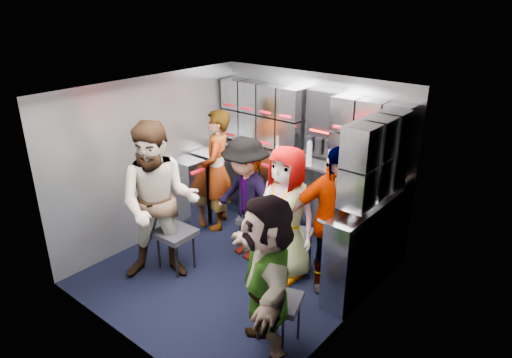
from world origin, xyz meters
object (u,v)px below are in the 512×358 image
Objects in this scene: jump_seat_mid_left at (255,220)px; attendant_arc_a at (159,203)px; attendant_arc_b at (246,199)px; attendant_arc_e at (267,278)px; attendant_standing at (217,171)px; jump_seat_mid_right at (338,248)px; jump_seat_center at (295,237)px; jump_seat_near_left at (175,235)px; jump_seat_near_right at (279,303)px; attendant_arc_c at (286,214)px; attendant_arc_d at (332,220)px.

attendant_arc_a reaches higher than jump_seat_mid_left.
attendant_arc_e is (1.20, -1.12, 0.02)m from attendant_arc_b.
attendant_arc_b is (0.79, -0.33, -0.06)m from attendant_standing.
jump_seat_mid_left reaches higher than jump_seat_mid_right.
attendant_standing is (-1.40, 0.18, 0.41)m from jump_seat_center.
attendant_arc_a reaches higher than attendant_arc_b.
jump_seat_near_left reaches higher than jump_seat_near_right.
jump_seat_near_left is at bearing -146.71° from attendant_arc_c.
attendant_arc_d is at bearing 28.24° from jump_seat_near_left.
jump_seat_center is at bearing 118.39° from jump_seat_near_right.
jump_seat_near_left is 1.19m from attendant_standing.
attendant_arc_b is 0.98× the size of attendant_arc_e.
attendant_arc_d reaches higher than attendant_arc_b.
jump_seat_near_right is at bearing 22.97° from attendant_standing.
attendant_arc_b is (-1.20, 0.94, 0.35)m from jump_seat_near_right.
attendant_standing reaches higher than attendant_arc_e.
attendant_standing is at bearing 164.53° from attendant_arc_c.
jump_seat_near_left is 1.37m from jump_seat_center.
jump_seat_mid_left is at bearing -175.39° from jump_seat_mid_right.
attendant_arc_b is at bearing 145.46° from attendant_arc_d.
jump_seat_mid_right is 0.29× the size of attendant_standing.
jump_seat_near_right is (0.59, -1.09, 0.00)m from jump_seat_center.
attendant_arc_e is (0.59, -1.27, 0.37)m from jump_seat_center.
attendant_standing is (-0.79, 0.15, 0.41)m from jump_seat_mid_left.
jump_seat_near_left is 1.06× the size of jump_seat_mid_right.
jump_seat_mid_right is 1.44m from attendant_arc_e.
attendant_arc_c is (-0.59, 0.91, 0.36)m from jump_seat_near_right.
jump_seat_center is at bearing 48.21° from attendant_standing.
jump_seat_mid_left reaches higher than jump_seat_center.
jump_seat_center is 0.99× the size of jump_seat_near_right.
jump_seat_near_left is 0.31× the size of attendant_arc_d.
jump_seat_center is 0.30× the size of attendant_arc_d.
attendant_arc_d is at bearing 15.80° from attendant_arc_b.
attendant_arc_c is at bearing -90.00° from jump_seat_center.
jump_seat_mid_left is 0.33× the size of attendant_arc_b.
jump_seat_near_left reaches higher than jump_seat_mid_left.
attendant_standing is 1.01× the size of attendant_arc_d.
attendant_arc_b is at bearing 32.68° from attendant_standing.
jump_seat_near_left is at bearing 169.09° from attendant_arc_d.
attendant_arc_a reaches higher than jump_seat_center.
attendant_arc_d is (1.55, 0.83, 0.37)m from jump_seat_near_left.
attendant_arc_a is (-0.43, -1.10, 0.50)m from jump_seat_mid_left.
attendant_arc_b reaches higher than jump_seat_near_left.
jump_seat_center is 0.65m from attendant_arc_d.
jump_seat_mid_left is 0.32× the size of attendant_arc_e.
attendant_arc_b reaches higher than jump_seat_center.
attendant_arc_d reaches higher than attendant_arc_c.
jump_seat_center is 0.31× the size of attendant_arc_e.
jump_seat_mid_left is 1.19m from attendant_arc_d.
attendant_arc_c is at bearing -1.42° from attendant_arc_a.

